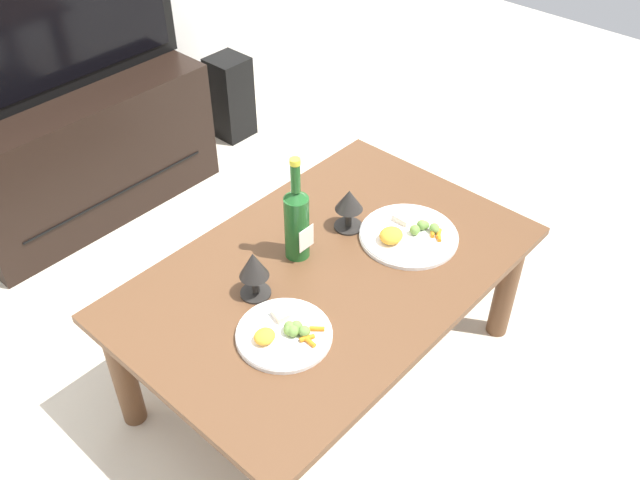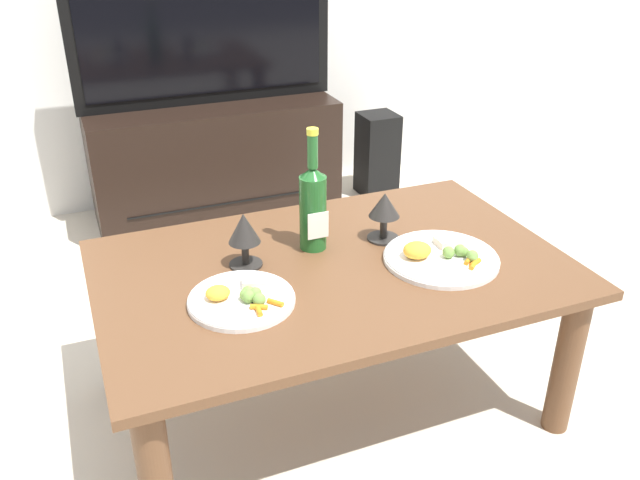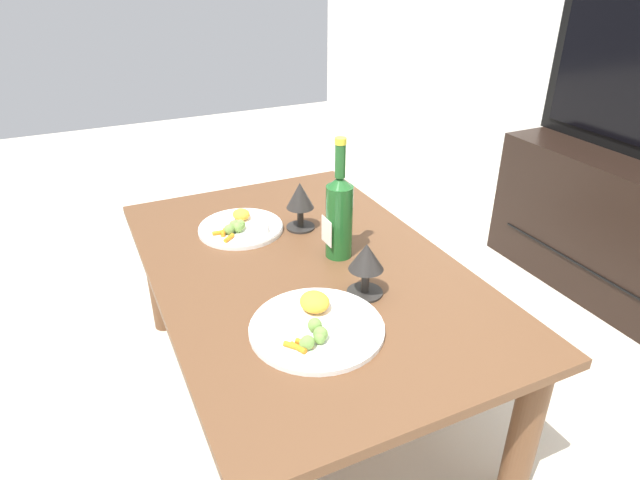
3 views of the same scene
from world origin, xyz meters
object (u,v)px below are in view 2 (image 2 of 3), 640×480
Objects in this scene: dinner_plate_right at (441,256)px; goblet_right at (384,209)px; wine_bottle at (313,204)px; dinner_plate_left at (242,298)px; dining_table at (333,289)px; goblet_left at (244,232)px; floor_speaker at (377,154)px; tv_screen at (203,33)px; tv_stand at (213,161)px.

goblet_right is at bearing 116.37° from dinner_plate_right.
wine_bottle reaches higher than dinner_plate_left.
dinner_plate_right is at bearing -17.77° from dining_table.
dining_table is 0.28m from goblet_left.
dining_table is at bearing -121.30° from floor_speaker.
dining_table is 1.41m from tv_screen.
dinner_plate_left is (-0.27, -1.43, -0.34)m from tv_screen.
tv_screen is 1.50m from dinner_plate_left.
wine_bottle is 0.20m from goblet_right.
goblet_left is 0.39m from goblet_right.
goblet_left is 0.58× the size of dinner_plate_left.
dining_table is 1.15× the size of tv_stand.
tv_stand is 1.48m from dinner_plate_left.
wine_bottle is 0.20m from goblet_left.
tv_stand is 0.79m from floor_speaker.
goblet_left is at bearing 70.54° from dinner_plate_left.
tv_stand is 4.13× the size of dinner_plate_left.
tv_stand is 1.31m from goblet_right.
dinner_plate_right is at bearing -19.27° from goblet_left.
tv_screen is 7.77× the size of goblet_right.
wine_bottle is 0.36m from dinner_plate_right.
goblet_right is at bearing -82.15° from tv_stand.
dining_table is at bearing -83.83° from wine_bottle.
tv_stand is at bearing 90.00° from tv_screen.
goblet_left is at bearing -99.63° from tv_screen.
floor_speaker is at bearing 63.84° from goblet_right.
wine_bottle reaches higher than goblet_left.
wine_bottle is 0.34m from dinner_plate_left.
tv_stand is 0.97× the size of tv_screen.
wine_bottle reaches higher than tv_stand.
wine_bottle is 2.42× the size of goblet_right.
goblet_left reaches higher than tv_stand.
tv_screen is at bearing -90.00° from tv_stand.
dinner_plate_left reaches higher than floor_speaker.
floor_speaker is 2.89× the size of goblet_right.
dinner_plate_right is (-0.53, -1.41, 0.27)m from floor_speaker.
dinner_plate_left is (-0.06, -0.17, -0.08)m from goblet_left.
floor_speaker is (0.78, -0.03, -0.07)m from tv_stand.
goblet_left is 1.06× the size of goblet_right.
tv_screen is 3.57× the size of dinner_plate_right.
floor_speaker is at bearing -1.81° from tv_screen.
goblet_left is 0.51m from dinner_plate_right.
dinner_plate_left is at bearing -161.93° from dining_table.
goblet_right is 0.49m from dinner_plate_left.
floor_speaker is 1.53m from dinner_plate_right.
goblet_left is at bearing 158.84° from dining_table.
tv_screen is (0.01, 1.35, 0.43)m from dining_table.
tv_stand is 7.55× the size of goblet_right.
dinner_plate_right is (0.27, -0.08, 0.09)m from dining_table.
tv_screen reaches higher than wine_bottle.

